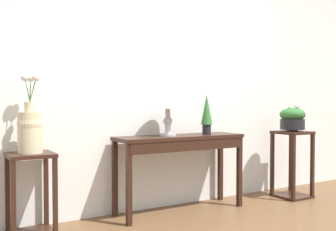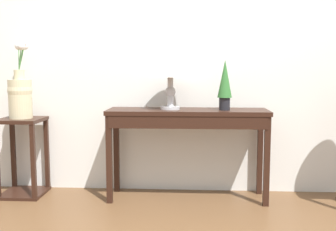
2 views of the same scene
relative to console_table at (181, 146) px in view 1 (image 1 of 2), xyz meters
name	(u,v)px [view 1 (image 1 of 2)]	position (x,y,z in m)	size (l,w,h in m)	color
back_wall_with_art	(167,73)	(0.01, 0.30, 0.75)	(9.00, 0.10, 2.80)	silver
console_table	(181,146)	(0.00, 0.00, 0.00)	(1.32, 0.38, 0.76)	black
table_lamp	(168,99)	(-0.14, 0.02, 0.47)	(0.34, 0.34, 0.50)	#B7B7BC
potted_plant_on_console	(207,113)	(0.30, -0.01, 0.33)	(0.12, 0.12, 0.41)	black
pedestal_stand_left	(31,195)	(-1.42, 0.03, -0.31)	(0.36, 0.36, 0.67)	black
flower_vase_tall_left	(30,126)	(-1.42, 0.03, 0.24)	(0.20, 0.21, 0.65)	beige
pedestal_stand_right	(292,164)	(1.42, -0.13, -0.27)	(0.36, 0.36, 0.76)	black
planter_bowl_wide_right	(293,118)	(1.42, -0.14, 0.25)	(0.29, 0.29, 0.33)	black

